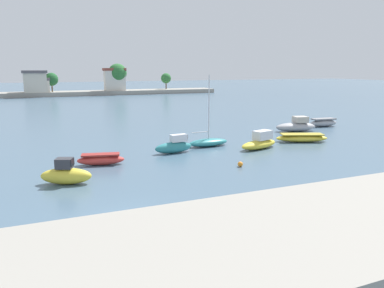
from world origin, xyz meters
name	(u,v)px	position (x,y,z in m)	size (l,w,h in m)	color
ground_plane	(125,224)	(0.00, 0.00, 0.00)	(400.00, 400.00, 0.00)	#476075
seawall_embankment	(175,279)	(0.00, -7.06, 1.02)	(88.64, 7.51, 2.03)	gray
moored_boat_1	(66,174)	(-2.05, 7.93, 0.65)	(3.51, 2.29, 1.73)	yellow
moored_boat_2	(101,160)	(0.89, 12.13, 0.42)	(3.81, 1.91, 0.88)	#C63833
moored_boat_3	(174,146)	(7.70, 13.87, 0.62)	(3.65, 1.40, 1.64)	teal
moored_boat_4	(208,142)	(11.75, 15.32, 0.42)	(4.16, 1.67, 6.86)	teal
moored_boat_5	(260,142)	(15.76, 12.46, 0.61)	(4.73, 2.74, 1.68)	yellow
moored_boat_6	(302,138)	(21.62, 13.63, 0.40)	(5.56, 3.46, 0.83)	yellow
moored_boat_7	(296,126)	(25.25, 19.16, 0.65)	(5.29, 2.78, 1.79)	#9E9EA3
moored_boat_8	(323,123)	(30.95, 20.89, 0.51)	(4.02, 1.68, 1.07)	#9E9EA3
mooring_buoy_3	(240,164)	(10.70, 7.33, 0.20)	(0.40, 0.40, 0.40)	orange
distant_shoreline	(46,87)	(-0.06, 91.90, 2.57)	(96.68, 7.73, 8.80)	gray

